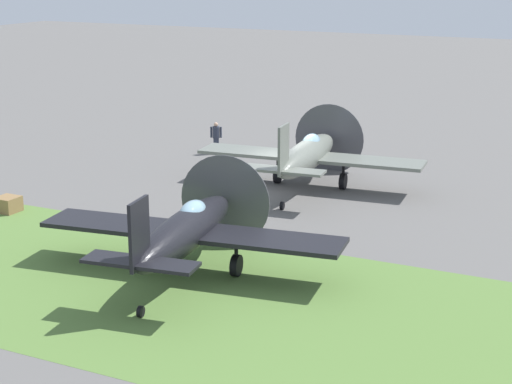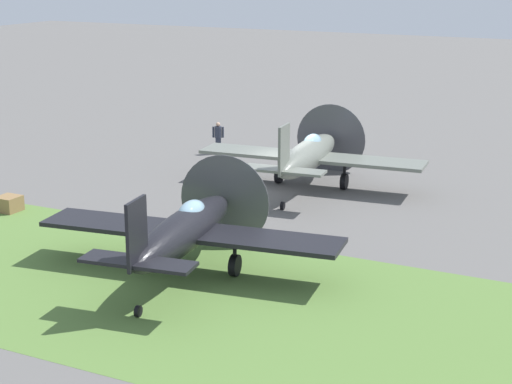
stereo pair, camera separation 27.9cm
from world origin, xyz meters
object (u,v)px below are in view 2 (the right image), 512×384
object	(u,v)px
ground_crew_chief	(218,137)
airplane_wingman	(186,230)
airplane_lead	(309,155)
supply_crate	(9,204)

from	to	relation	value
ground_crew_chief	airplane_wingman	bearing A→B (deg)	93.97
airplane_lead	ground_crew_chief	size ratio (longest dim) A/B	6.14
airplane_lead	supply_crate	distance (m)	13.35
airplane_lead	ground_crew_chief	xyz separation A→B (m)	(-7.12, 4.30, -0.67)
airplane_lead	airplane_wingman	bearing A→B (deg)	-92.77
airplane_wingman	supply_crate	distance (m)	10.88
ground_crew_chief	supply_crate	xyz separation A→B (m)	(-2.73, -13.22, -0.59)
airplane_lead	supply_crate	world-z (taller)	airplane_lead
airplane_wingman	ground_crew_chief	bearing A→B (deg)	107.84
supply_crate	airplane_wingman	bearing A→B (deg)	-15.54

